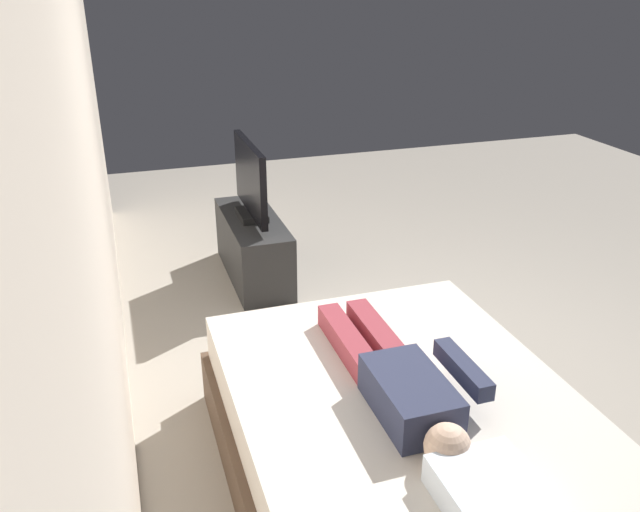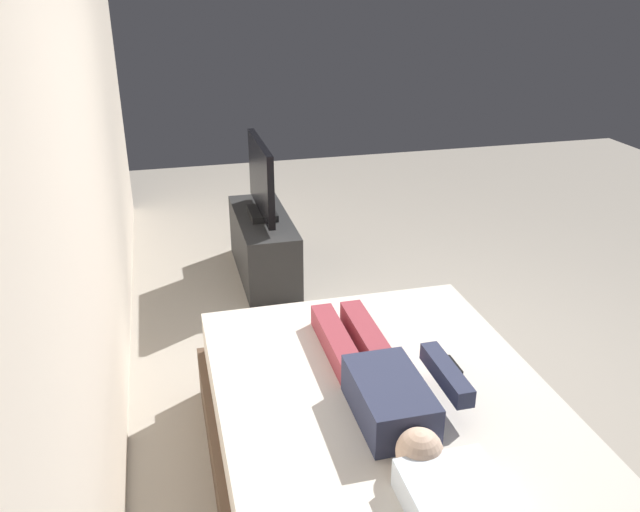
# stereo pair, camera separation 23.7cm
# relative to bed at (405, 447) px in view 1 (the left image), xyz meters

# --- Properties ---
(ground_plane) EXTENTS (10.00, 10.00, 0.00)m
(ground_plane) POSITION_rel_bed_xyz_m (0.79, -0.46, -0.26)
(ground_plane) COLOR #ADA393
(back_wall) EXTENTS (6.40, 0.10, 2.80)m
(back_wall) POSITION_rel_bed_xyz_m (1.19, 1.24, 1.14)
(back_wall) COLOR beige
(back_wall) RESTS_ON ground
(bed) EXTENTS (2.07, 1.56, 0.54)m
(bed) POSITION_rel_bed_xyz_m (0.00, 0.00, 0.00)
(bed) COLOR brown
(bed) RESTS_ON ground
(pillow) EXTENTS (0.48, 0.34, 0.12)m
(pillow) POSITION_rel_bed_xyz_m (-0.71, 0.00, 0.34)
(pillow) COLOR white
(pillow) RESTS_ON bed
(person) EXTENTS (1.26, 0.46, 0.18)m
(person) POSITION_rel_bed_xyz_m (0.03, 0.03, 0.36)
(person) COLOR #2D334C
(person) RESTS_ON bed
(remote) EXTENTS (0.15, 0.04, 0.02)m
(remote) POSITION_rel_bed_xyz_m (0.18, -0.37, 0.29)
(remote) COLOR black
(remote) RESTS_ON bed
(tv_stand) EXTENTS (1.10, 0.40, 0.50)m
(tv_stand) POSITION_rel_bed_xyz_m (2.52, 0.14, -0.01)
(tv_stand) COLOR #2D2D2D
(tv_stand) RESTS_ON ground
(tv) EXTENTS (0.88, 0.20, 0.59)m
(tv) POSITION_rel_bed_xyz_m (2.52, 0.14, 0.52)
(tv) COLOR black
(tv) RESTS_ON tv_stand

